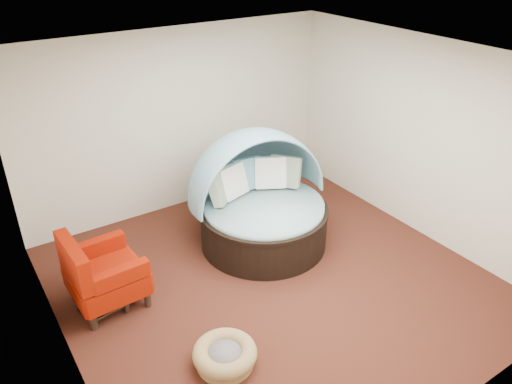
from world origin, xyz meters
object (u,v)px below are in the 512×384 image
pet_basket (225,355)px  side_table (100,291)px  canopy_daybed (260,193)px  red_armchair (101,274)px

pet_basket → side_table: (-0.80, 1.49, 0.19)m
canopy_daybed → side_table: 2.46m
side_table → red_armchair: bearing=58.3°
pet_basket → red_armchair: 1.79m
red_armchair → side_table: size_ratio=1.70×
side_table → pet_basket: bearing=-61.8°
red_armchair → side_table: bearing=-124.1°
red_armchair → side_table: 0.19m
red_armchair → side_table: (-0.07, -0.12, -0.14)m
red_armchair → side_table: red_armchair is taller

